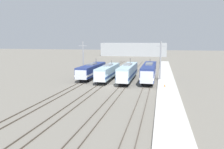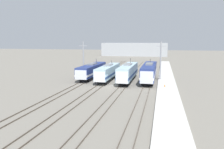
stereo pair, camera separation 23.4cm
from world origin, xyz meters
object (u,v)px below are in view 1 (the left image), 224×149
traffic_cone (165,85)px  locomotive_far_right (149,72)px  locomotive_far_left (92,71)px  catenary_tower_left (83,59)px  locomotive_center_left (108,72)px  catenary_tower_right (160,61)px  locomotive_center_right (128,72)px

traffic_cone → locomotive_far_right: bearing=115.4°
locomotive_far_left → locomotive_far_right: bearing=-4.1°
locomotive_far_left → traffic_cone: (18.89, -8.93, -1.41)m
traffic_cone → catenary_tower_left: bearing=156.9°
locomotive_center_left → locomotive_far_right: locomotive_far_right is taller
catenary_tower_right → locomotive_far_right: bearing=-156.6°
locomotive_far_right → catenary_tower_right: size_ratio=1.87×
locomotive_far_right → traffic_cone: size_ratio=38.15×
locomotive_far_left → catenary_tower_right: catenary_tower_right is taller
locomotive_center_left → traffic_cone: size_ratio=34.89×
locomotive_far_left → locomotive_far_right: 15.20m
locomotive_center_right → catenary_tower_right: bearing=19.4°
catenary_tower_right → traffic_cone: catenary_tower_right is taller
locomotive_center_right → catenary_tower_left: (-12.40, 2.72, 2.80)m
locomotive_far_right → catenary_tower_left: catenary_tower_left is taller
catenary_tower_left → locomotive_far_left: bearing=-2.0°
locomotive_center_right → catenary_tower_right: size_ratio=1.78×
locomotive_far_right → traffic_cone: locomotive_far_right is taller
locomotive_far_left → catenary_tower_right: size_ratio=1.78×
locomotive_center_right → traffic_cone: bearing=-35.6°
catenary_tower_left → catenary_tower_right: (20.13, 0.00, 0.00)m
locomotive_center_right → traffic_cone: locomotive_center_right is taller
locomotive_center_left → catenary_tower_left: (-7.35, 2.44, 2.95)m
locomotive_far_left → catenary_tower_right: 18.08m
locomotive_center_right → locomotive_far_right: (5.05, 1.56, 0.05)m
locomotive_far_left → catenary_tower_right: bearing=0.3°
locomotive_center_right → locomotive_center_left: bearing=176.8°
catenary_tower_left → catenary_tower_right: same height
locomotive_far_right → catenary_tower_right: (2.67, 1.16, 2.75)m
locomotive_center_left → traffic_cone: locomotive_center_left is taller
locomotive_far_right → catenary_tower_right: catenary_tower_right is taller
locomotive_far_right → locomotive_center_left: bearing=-172.8°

